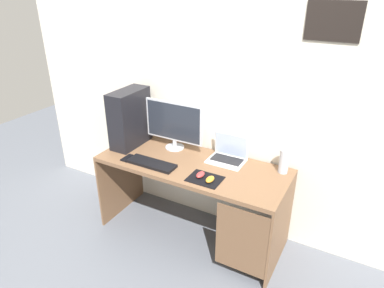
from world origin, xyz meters
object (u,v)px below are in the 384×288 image
(monitor, at_px, (174,124))
(mouse_right, at_px, (210,179))
(speaker, at_px, (284,161))
(keyboard, at_px, (152,164))
(cell_phone, at_px, (128,158))
(laptop, at_px, (228,155))
(mouse_left, at_px, (200,175))
(pc_tower, at_px, (130,118))

(monitor, distance_m, mouse_right, 0.68)
(speaker, distance_m, keyboard, 1.07)
(monitor, distance_m, cell_phone, 0.50)
(monitor, height_order, keyboard, monitor)
(mouse_right, bearing_deg, monitor, 146.15)
(laptop, distance_m, mouse_left, 0.37)
(speaker, bearing_deg, cell_phone, -161.41)
(keyboard, distance_m, mouse_left, 0.45)
(pc_tower, height_order, mouse_right, pc_tower)
(monitor, relative_size, keyboard, 1.33)
(mouse_left, distance_m, mouse_right, 0.10)
(monitor, relative_size, laptop, 1.84)
(keyboard, relative_size, cell_phone, 3.23)
(speaker, bearing_deg, mouse_left, -144.44)
(keyboard, bearing_deg, cell_phone, -178.28)
(speaker, bearing_deg, monitor, -177.15)
(monitor, xyz_separation_m, speaker, (0.98, 0.05, -0.14))
(laptop, distance_m, keyboard, 0.64)
(speaker, bearing_deg, keyboard, -157.62)
(monitor, distance_m, keyboard, 0.42)
(keyboard, bearing_deg, mouse_left, 2.57)
(laptop, xyz_separation_m, mouse_right, (0.02, -0.39, -0.03))
(mouse_left, bearing_deg, monitor, 142.84)
(keyboard, relative_size, mouse_left, 4.38)
(monitor, xyz_separation_m, laptop, (0.52, 0.02, -0.19))
(mouse_left, bearing_deg, keyboard, -177.43)
(laptop, relative_size, mouse_right, 3.16)
(laptop, distance_m, mouse_right, 0.39)
(keyboard, bearing_deg, monitor, 89.78)
(speaker, bearing_deg, pc_tower, -173.18)
(cell_phone, bearing_deg, mouse_left, 2.27)
(laptop, bearing_deg, keyboard, -143.72)
(pc_tower, relative_size, keyboard, 1.23)
(laptop, height_order, speaker, laptop)
(mouse_right, relative_size, cell_phone, 0.74)
(pc_tower, distance_m, cell_phone, 0.38)
(speaker, xyz_separation_m, keyboard, (-0.98, -0.41, -0.09))
(keyboard, xyz_separation_m, cell_phone, (-0.24, -0.01, -0.01))
(speaker, xyz_separation_m, mouse_left, (-0.54, -0.39, -0.08))
(monitor, relative_size, mouse_left, 5.81)
(pc_tower, distance_m, keyboard, 0.52)
(laptop, bearing_deg, mouse_left, -101.48)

